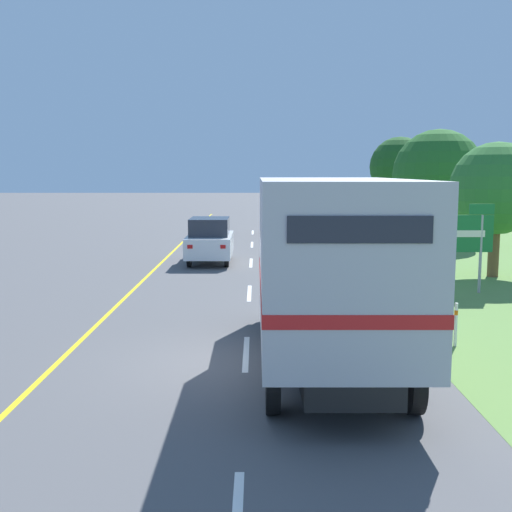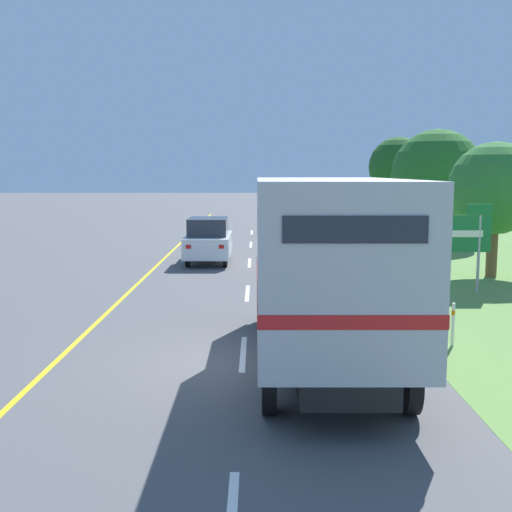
% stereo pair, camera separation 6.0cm
% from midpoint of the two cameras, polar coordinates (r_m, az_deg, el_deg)
% --- Properties ---
extents(ground_plane, '(200.00, 200.00, 0.00)m').
position_cam_midpoint_polar(ground_plane, '(12.77, -1.35, -9.49)').
color(ground_plane, '#515154').
extents(edge_line_yellow, '(0.12, 61.28, 0.01)m').
position_cam_midpoint_polar(edge_line_yellow, '(26.21, -8.92, -0.75)').
color(edge_line_yellow, yellow).
rests_on(edge_line_yellow, ground).
extents(centre_dash_near, '(0.12, 2.60, 0.01)m').
position_cam_midpoint_polar(centre_dash_near, '(13.43, -1.29, -8.62)').
color(centre_dash_near, white).
rests_on(centre_dash_near, ground).
extents(centre_dash_mid_a, '(0.12, 2.60, 0.01)m').
position_cam_midpoint_polar(centre_dash_mid_a, '(19.86, -0.96, -3.31)').
color(centre_dash_mid_a, white).
rests_on(centre_dash_mid_a, ground).
extents(centre_dash_mid_b, '(0.12, 2.60, 0.01)m').
position_cam_midpoint_polar(centre_dash_mid_b, '(26.37, -0.79, -0.61)').
color(centre_dash_mid_b, white).
rests_on(centre_dash_mid_b, ground).
extents(centre_dash_far, '(0.12, 2.60, 0.01)m').
position_cam_midpoint_polar(centre_dash_far, '(32.91, -0.69, 1.02)').
color(centre_dash_far, white).
rests_on(centre_dash_far, ground).
extents(centre_dash_farthest, '(0.12, 2.60, 0.01)m').
position_cam_midpoint_polar(centre_dash_farthest, '(39.48, -0.62, 2.11)').
color(centre_dash_farthest, white).
rests_on(centre_dash_farthest, ground).
extents(horse_trailer_truck, '(2.55, 7.87, 3.61)m').
position_cam_midpoint_polar(horse_trailer_truck, '(12.12, 5.98, -0.74)').
color(horse_trailer_truck, black).
rests_on(horse_trailer_truck, ground).
extents(lead_car_white, '(1.80, 3.86, 1.86)m').
position_cam_midpoint_polar(lead_car_white, '(26.34, -4.46, 1.42)').
color(lead_car_white, black).
rests_on(lead_car_white, ground).
extents(lead_car_white_ahead, '(1.80, 4.37, 1.91)m').
position_cam_midpoint_polar(lead_car_white_ahead, '(38.50, 2.46, 3.40)').
color(lead_car_white_ahead, black).
rests_on(lead_car_white_ahead, ground).
extents(highway_sign, '(2.36, 0.09, 2.76)m').
position_cam_midpoint_polar(highway_sign, '(20.56, 17.01, 1.75)').
color(highway_sign, '#9E9EA3').
rests_on(highway_sign, ground).
extents(roadside_tree_near, '(3.25, 3.25, 4.77)m').
position_cam_midpoint_polar(roadside_tree_near, '(24.14, 20.25, 5.63)').
color(roadside_tree_near, brown).
rests_on(roadside_tree_near, ground).
extents(roadside_tree_mid, '(4.56, 4.56, 5.85)m').
position_cam_midpoint_polar(roadside_tree_mid, '(33.84, 15.55, 6.97)').
color(roadside_tree_mid, brown).
rests_on(roadside_tree_mid, ground).
extents(roadside_tree_far, '(3.78, 3.78, 5.91)m').
position_cam_midpoint_polar(roadside_tree_far, '(42.05, 12.32, 7.75)').
color(roadside_tree_far, brown).
rests_on(roadside_tree_far, ground).
extents(delineator_post, '(0.08, 0.08, 0.95)m').
position_cam_midpoint_polar(delineator_post, '(14.45, 16.94, -5.72)').
color(delineator_post, white).
rests_on(delineator_post, ground).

